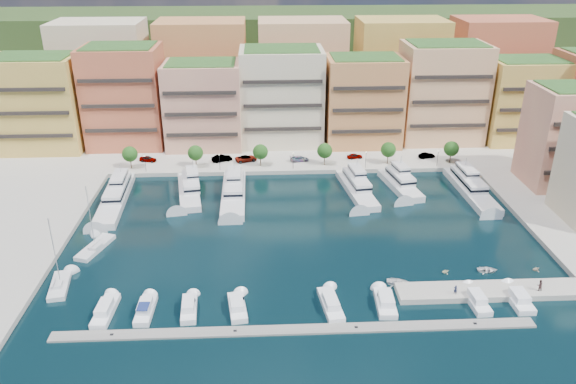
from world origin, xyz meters
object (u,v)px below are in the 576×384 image
at_px(tree_0, 130,154).
at_px(tree_2, 260,152).
at_px(sailboat_0, 60,286).
at_px(tender_0, 399,282).
at_px(tender_1, 445,271).
at_px(lamppost_1, 219,159).
at_px(cruiser_3, 237,307).
at_px(car_4, 355,156).
at_px(cruiser_2, 189,309).
at_px(car_0, 148,159).
at_px(person_0, 456,290).
at_px(tender_2, 488,270).
at_px(car_3, 299,159).
at_px(tree_1, 195,153).
at_px(cruiser_6, 385,303).
at_px(lamppost_2, 293,158).
at_px(lamppost_4, 438,156).
at_px(car_1, 222,158).
at_px(cruiser_0, 105,311).
at_px(lamppost_3, 366,157).
at_px(lamppost_0, 145,161).
at_px(tender_3, 536,269).
at_px(cruiser_9, 518,299).
at_px(sailboat_1, 95,248).
at_px(yacht_6, 470,187).
at_px(car_5, 427,155).
at_px(car_2, 246,158).
at_px(yacht_0, 116,195).
at_px(yacht_5, 400,182).
at_px(cruiser_8, 476,301).
at_px(tree_5, 451,149).
at_px(cruiser_1, 146,310).
at_px(yacht_1, 189,189).
at_px(yacht_2, 234,191).
at_px(tree_3, 325,151).
at_px(cruiser_5, 331,305).
at_px(yacht_4, 356,187).

bearing_deg(tree_0, tree_2, 0.00).
xyz_separation_m(sailboat_0, tender_0, (56.67, -1.68, 0.11)).
bearing_deg(tender_1, lamppost_1, 22.11).
relative_size(cruiser_3, car_4, 1.91).
height_order(cruiser_2, cruiser_3, same).
bearing_deg(lamppost_1, car_0, 160.29).
distance_m(lamppost_1, person_0, 68.18).
relative_size(tender_2, car_3, 0.72).
xyz_separation_m(tree_1, cruiser_6, (35.49, -58.08, -4.20)).
bearing_deg(car_4, lamppost_2, 102.03).
relative_size(lamppost_4, car_1, 0.82).
distance_m(cruiser_0, car_3, 69.75).
relative_size(tree_1, car_0, 1.32).
bearing_deg(lamppost_3, lamppost_0, 180.00).
bearing_deg(tender_3, lamppost_2, 21.37).
bearing_deg(cruiser_9, cruiser_0, -179.99).
bearing_deg(lamppost_1, sailboat_0, -116.12).
height_order(sailboat_1, tender_1, sailboat_1).
height_order(yacht_6, car_5, yacht_6).
height_order(lamppost_0, cruiser_3, lamppost_0).
xyz_separation_m(tree_1, yacht_6, (63.79, -15.55, -3.53)).
distance_m(cruiser_2, car_2, 61.95).
distance_m(lamppost_1, car_0, 19.98).
bearing_deg(tender_0, yacht_0, 71.70).
distance_m(yacht_6, car_2, 54.83).
bearing_deg(car_3, yacht_5, -132.23).
xyz_separation_m(cruiser_8, car_2, (-37.72, 61.47, 1.23)).
distance_m(yacht_5, cruiser_6, 47.52).
height_order(tree_2, tree_5, same).
bearing_deg(lamppost_3, yacht_6, -31.30).
distance_m(cruiser_1, car_1, 62.25).
bearing_deg(tree_1, yacht_5, -14.31).
height_order(yacht_1, yacht_2, same).
height_order(tree_3, yacht_1, tree_3).
relative_size(tree_5, tender_0, 1.38).
bearing_deg(lamppost_0, tree_5, 1.73).
xyz_separation_m(lamppost_3, cruiser_1, (-44.05, -55.80, -3.26)).
xyz_separation_m(lamppost_0, sailboat_1, (-3.04, -35.70, -3.52)).
height_order(cruiser_2, person_0, person_0).
bearing_deg(lamppost_2, cruiser_5, -87.10).
bearing_deg(yacht_0, cruiser_0, -79.32).
distance_m(cruiser_9, tender_2, 9.19).
distance_m(cruiser_1, cruiser_6, 37.54).
relative_size(tender_1, car_2, 0.26).
height_order(car_1, car_5, car_1).
xyz_separation_m(tree_2, car_1, (-9.88, 3.60, -2.90)).
bearing_deg(yacht_2, tree_3, 34.86).
height_order(yacht_4, sailboat_0, sailboat_0).
distance_m(lamppost_0, tender_2, 82.08).
bearing_deg(yacht_1, yacht_0, -169.13).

